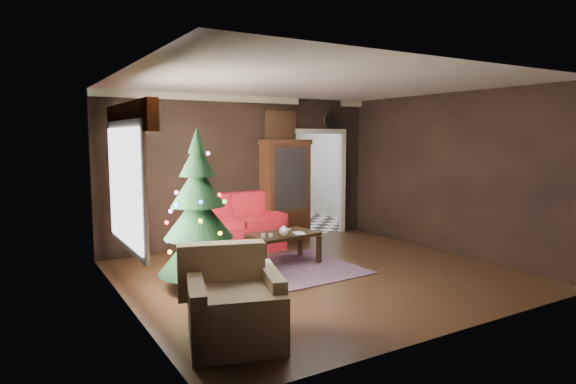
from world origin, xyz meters
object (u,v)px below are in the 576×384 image
loveseat (236,223)px  armchair (235,298)px  floor_lamp (193,211)px  coffee_table (283,248)px  wall_clock (330,120)px  curio_cabinet (285,193)px  christmas_tree (198,212)px  teapot (284,231)px  kitchen_table (278,210)px

loveseat → armchair: (-1.67, -3.60, -0.04)m
floor_lamp → coffee_table: floor_lamp is taller
floor_lamp → wall_clock: 3.69m
wall_clock → curio_cabinet: bearing=-171.5°
loveseat → floor_lamp: bearing=-161.6°
christmas_tree → loveseat: bearing=52.4°
floor_lamp → armchair: (-0.75, -3.30, -0.37)m
christmas_tree → teapot: size_ratio=12.56×
teapot → floor_lamp: bearing=133.7°
coffee_table → wall_clock: (2.10, 1.64, 2.12)m
wall_clock → kitchen_table: size_ratio=0.43×
curio_cabinet → kitchen_table: size_ratio=2.53×
loveseat → kitchen_table: (1.80, 1.65, -0.12)m
curio_cabinet → kitchen_table: (0.65, 1.43, -0.57)m
curio_cabinet → floor_lamp: 2.14m
curio_cabinet → christmas_tree: bearing=-141.7°
loveseat → curio_cabinet: bearing=10.8°
christmas_tree → teapot: bearing=12.3°
curio_cabinet → kitchen_table: bearing=65.6°
loveseat → floor_lamp: floor_lamp is taller
loveseat → coffee_table: (0.25, -1.24, -0.24)m
floor_lamp → teapot: (1.07, -1.13, -0.25)m
armchair → coffee_table: 3.06m
coffee_table → christmas_tree: bearing=-162.1°
coffee_table → teapot: bearing=-117.8°
loveseat → curio_cabinet: curio_cabinet is taller
curio_cabinet → floor_lamp: size_ratio=1.25×
teapot → kitchen_table: bearing=61.9°
floor_lamp → curio_cabinet: bearing=14.3°
armchair → curio_cabinet: bearing=70.6°
christmas_tree → floor_lamp: bearing=73.3°
floor_lamp → christmas_tree: (-0.44, -1.45, 0.22)m
christmas_tree → coffee_table: 1.87m
armchair → teapot: size_ratio=5.80×
curio_cabinet → teapot: 1.97m
curio_cabinet → coffee_table: (-0.90, -1.46, -0.69)m
curio_cabinet → teapot: bearing=-121.1°
christmas_tree → coffee_table: size_ratio=1.93×
kitchen_table → curio_cabinet: bearing=-114.4°
loveseat → kitchen_table: loveseat is taller
loveseat → kitchen_table: 2.45m
floor_lamp → armchair: bearing=-102.8°
christmas_tree → armchair: christmas_tree is taller
armchair → christmas_tree: bearing=97.3°
armchair → coffee_table: armchair is taller
loveseat → kitchen_table: bearing=42.5°
armchair → coffee_table: size_ratio=0.89×
christmas_tree → wall_clock: size_ratio=6.57×
loveseat → wall_clock: bearing=9.7°
floor_lamp → wall_clock: bearing=12.2°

